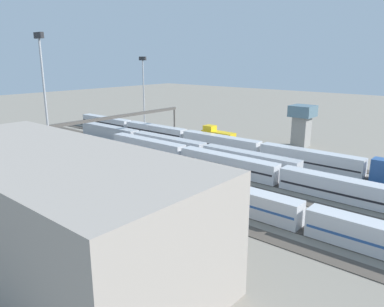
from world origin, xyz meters
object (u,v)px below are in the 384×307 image
light_mast_1 (44,86)px  maintenance_shed (48,206)px  train_on_track_0 (217,137)px  light_mast_0 (143,83)px  signal_gantry (118,119)px  train_on_track_3 (168,144)px  train_on_track_7 (176,181)px  train_on_track_4 (227,164)px  train_on_track_1 (214,142)px  control_tower (302,122)px

light_mast_1 → maintenance_shed: light_mast_1 is taller
train_on_track_0 → light_mast_0: light_mast_0 is taller
train_on_track_0 → signal_gantry: bearing=47.6°
train_on_track_3 → light_mast_1: (8.41, 27.47, 15.96)m
train_on_track_7 → train_on_track_0: bearing=-64.5°
train_on_track_7 → light_mast_1: bearing=14.1°
light_mast_1 → train_on_track_3: bearing=-107.0°
train_on_track_7 → train_on_track_3: bearing=-43.1°
train_on_track_4 → train_on_track_1: bearing=-45.3°
train_on_track_7 → control_tower: 48.25m
train_on_track_1 → train_on_track_4: bearing=134.7°
train_on_track_0 → maintenance_shed: maintenance_shed is taller
train_on_track_4 → train_on_track_7: same height
train_on_track_0 → light_mast_0: (32.02, -2.10, 13.38)m
light_mast_0 → signal_gantry: size_ratio=0.53×
light_mast_0 → maintenance_shed: (-52.41, 63.20, -8.95)m
train_on_track_1 → signal_gantry: 26.26m
train_on_track_3 → train_on_track_7: size_ratio=0.75×
train_on_track_4 → signal_gantry: (35.65, 0.00, 5.80)m
train_on_track_0 → light_mast_1: light_mast_1 is taller
train_on_track_3 → maintenance_shed: size_ratio=1.63×
light_mast_0 → train_on_track_7: bearing=142.7°
signal_gantry → maintenance_shed: (-38.68, 41.10, -1.21)m
train_on_track_0 → maintenance_shed: (-20.39, 61.10, 4.43)m
signal_gantry → train_on_track_3: bearing=-159.9°
train_on_track_1 → signal_gantry: (20.78, 15.00, 5.74)m
maintenance_shed → light_mast_0: bearing=-50.3°
train_on_track_4 → maintenance_shed: 41.47m
train_on_track_4 → control_tower: (-1.26, -32.98, 4.64)m
train_on_track_4 → train_on_track_0: size_ratio=7.14×
light_mast_0 → signal_gantry: bearing=121.9°
train_on_track_7 → control_tower: bearing=-92.3°
light_mast_1 → control_tower: 64.85m
maintenance_shed → light_mast_1: bearing=-29.1°
train_on_track_7 → light_mast_0: bearing=-37.3°
train_on_track_1 → train_on_track_0: (2.49, -5.00, 0.10)m
maintenance_shed → train_on_track_7: bearing=-82.0°
train_on_track_1 → light_mast_1: (15.52, 37.47, 15.92)m
train_on_track_4 → signal_gantry: 36.11m
train_on_track_1 → light_mast_1: light_mast_1 is taller
train_on_track_1 → control_tower: control_tower is taller
train_on_track_0 → control_tower: (-18.62, -12.98, 4.48)m
light_mast_1 → signal_gantry: 25.23m
train_on_track_1 → train_on_track_7: (-14.24, 30.00, -0.06)m
train_on_track_1 → maintenance_shed: bearing=107.7°
train_on_track_0 → train_on_track_7: (-16.73, 35.00, -0.15)m
train_on_track_1 → train_on_track_7: 33.21m
light_mast_0 → train_on_track_0: bearing=176.2°
train_on_track_1 → train_on_track_3: size_ratio=1.61×
light_mast_1 → signal_gantry: size_ratio=0.63×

